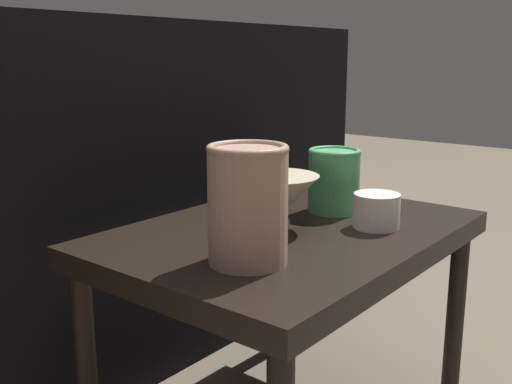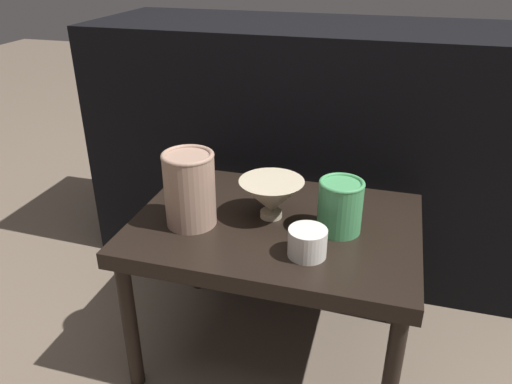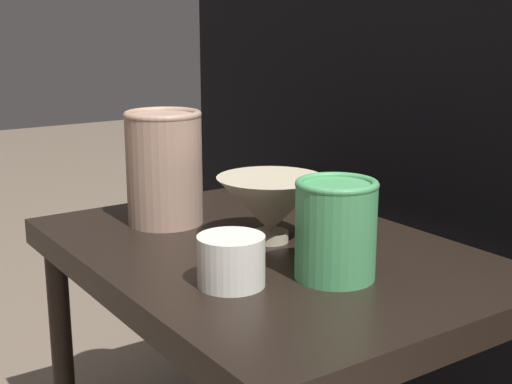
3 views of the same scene
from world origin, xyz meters
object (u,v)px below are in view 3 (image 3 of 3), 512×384
Objects in this scene: bowl at (270,205)px; cup at (231,261)px; vase_colorful_right at (338,227)px; vase_textured_left at (164,166)px.

bowl is 0.18m from cup.
vase_colorful_right reaches higher than cup.
cup is (0.29, -0.06, -0.06)m from vase_textured_left.
bowl is 1.24× the size of vase_colorful_right.
bowl is 1.87× the size of cup.
vase_colorful_right is 1.51× the size of cup.
vase_colorful_right is at bearing -5.41° from bowl.
vase_textured_left is 0.30m from cup.
vase_colorful_right is at bearing 10.76° from vase_textured_left.
bowl is at bearing 174.59° from vase_colorful_right.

